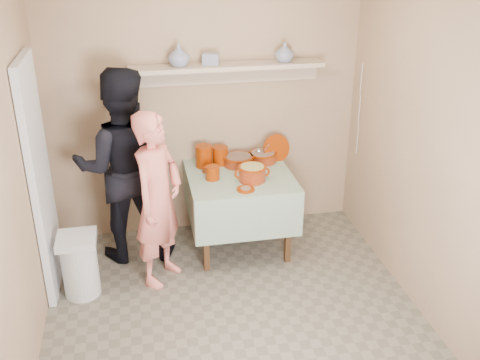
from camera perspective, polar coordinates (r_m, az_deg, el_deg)
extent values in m
plane|color=#6B6454|center=(4.53, -0.04, -15.15)|extent=(3.50, 3.50, 0.00)
cube|color=silver|center=(4.82, -19.61, -0.03)|extent=(0.06, 0.70, 2.00)
cylinder|color=#762102|center=(5.37, -3.67, 2.43)|extent=(0.16, 0.16, 0.21)
cylinder|color=#762102|center=(5.43, -2.01, 2.49)|extent=(0.15, 0.15, 0.18)
cylinder|color=#762102|center=(5.11, -2.81, 0.74)|extent=(0.13, 0.13, 0.13)
cylinder|color=#762102|center=(5.30, -2.99, 1.14)|extent=(0.16, 0.16, 0.05)
cylinder|color=#762102|center=(5.53, 3.72, 3.23)|extent=(0.29, 0.16, 0.27)
imported|color=navy|center=(5.32, 4.55, 12.82)|extent=(0.19, 0.19, 0.18)
imported|color=navy|center=(5.16, -6.24, 12.49)|extent=(0.24, 0.24, 0.20)
cube|color=navy|center=(5.21, -2.96, 12.18)|extent=(0.17, 0.15, 0.10)
imported|color=#E77163|center=(4.78, -8.32, -1.99)|extent=(0.63, 0.68, 1.55)
imported|color=black|center=(5.15, -11.82, 1.36)|extent=(0.89, 0.70, 1.81)
cube|color=tan|center=(5.45, -3.62, 7.60)|extent=(3.00, 0.02, 2.60)
cube|color=tan|center=(2.39, 8.46, -17.66)|extent=(3.00, 0.02, 2.60)
cube|color=tan|center=(3.86, -22.63, -1.85)|extent=(0.02, 3.50, 2.60)
cube|color=tan|center=(4.35, 19.88, 1.57)|extent=(0.02, 3.50, 2.60)
cube|color=#4C2D16|center=(5.03, -3.47, -5.71)|extent=(0.05, 0.05, 0.71)
cube|color=#4C2D16|center=(5.17, 4.92, -4.88)|extent=(0.05, 0.05, 0.71)
cube|color=#4C2D16|center=(5.70, -4.53, -1.90)|extent=(0.05, 0.05, 0.71)
cube|color=#4C2D16|center=(5.82, 2.92, -1.25)|extent=(0.05, 0.05, 0.71)
cube|color=#4C2D16|center=(5.25, -0.04, 0.29)|extent=(0.90, 0.90, 0.04)
cube|color=#1E5933|center=(5.24, -0.04, 0.54)|extent=(0.96, 0.96, 0.01)
cube|color=#1E5933|center=(4.91, 1.03, -4.01)|extent=(0.96, 0.01, 0.44)
cube|color=#1E5933|center=(5.76, -0.96, 0.51)|extent=(0.96, 0.01, 0.44)
cube|color=#1E5933|center=(5.27, -5.17, -2.01)|extent=(0.01, 0.96, 0.44)
cube|color=#1E5933|center=(5.43, 4.93, -1.13)|extent=(0.01, 0.96, 0.44)
cylinder|color=maroon|center=(5.41, -0.18, 1.97)|extent=(0.28, 0.28, 0.09)
cylinder|color=#762102|center=(5.40, -0.18, 2.38)|extent=(0.30, 0.30, 0.01)
cylinder|color=brown|center=(5.40, -0.18, 2.22)|extent=(0.25, 0.25, 0.05)
cylinder|color=maroon|center=(5.50, 2.34, 2.33)|extent=(0.26, 0.26, 0.09)
cylinder|color=#762102|center=(5.48, 2.35, 2.73)|extent=(0.28, 0.28, 0.01)
cylinder|color=#8C6B54|center=(5.49, 2.35, 2.57)|extent=(0.23, 0.23, 0.05)
cylinder|color=silver|center=(5.35, 2.63, 3.22)|extent=(0.01, 0.22, 0.16)
sphere|color=silver|center=(5.48, 1.91, 2.92)|extent=(0.07, 0.07, 0.07)
cylinder|color=maroon|center=(5.08, 1.25, 0.64)|extent=(0.24, 0.24, 0.14)
cylinder|color=#762102|center=(5.05, 1.26, 1.30)|extent=(0.25, 0.25, 0.01)
cylinder|color=tan|center=(5.06, 1.26, 1.15)|extent=(0.21, 0.21, 0.05)
torus|color=#762102|center=(5.05, -0.08, 0.61)|extent=(0.09, 0.02, 0.09)
torus|color=#762102|center=(5.10, 2.57, 0.82)|extent=(0.09, 0.02, 0.09)
cylinder|color=#762102|center=(4.92, 0.58, -0.95)|extent=(0.16, 0.16, 0.02)
cylinder|color=#8C6B54|center=(4.92, 0.58, -0.84)|extent=(0.09, 0.09, 0.01)
cube|color=tan|center=(5.24, -1.32, 11.47)|extent=(1.80, 0.25, 0.04)
cube|color=tan|center=(5.38, -1.53, 10.72)|extent=(1.80, 0.02, 0.18)
cylinder|color=silver|center=(4.97, -15.91, -8.63)|extent=(0.30, 0.30, 0.50)
cube|color=silver|center=(4.82, -16.30, -5.85)|extent=(0.32, 0.32, 0.06)
cylinder|color=silver|center=(5.52, 12.22, 10.01)|extent=(0.01, 0.01, 0.30)
cylinder|color=silver|center=(5.58, 12.03, 6.98)|extent=(0.01, 0.01, 0.30)
cylinder|color=silver|center=(5.66, 11.84, 4.03)|extent=(0.01, 0.01, 0.30)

